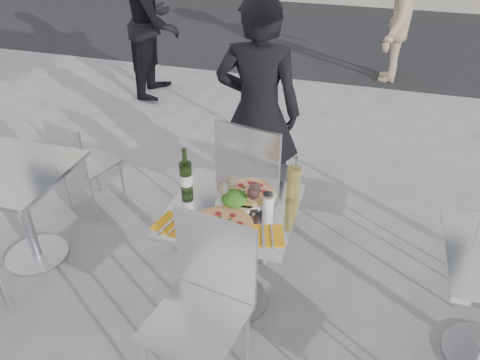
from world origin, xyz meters
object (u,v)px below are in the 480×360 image
(napkin_right, at_px, (267,235))
(woman_diner, at_px, (258,113))
(pizza_near, at_px, (222,226))
(wineglass_red_a, at_px, (253,194))
(sugar_shaker, at_px, (268,202))
(wine_bottle, at_px, (186,176))
(side_table_left, at_px, (19,196))
(salad_plate, at_px, (234,199))
(chair_far, at_px, (255,174))
(napkin_left, at_px, (173,224))
(pedestrian_b, at_px, (396,16))
(wineglass_white_a, at_px, (223,189))
(carafe, at_px, (294,183))
(main_table, at_px, (233,237))
(chair_near, at_px, (205,295))
(side_chair_lfar, at_px, (80,160))
(wineglass_red_b, at_px, (255,190))
(wineglass_white_b, at_px, (232,181))
(pedestrian_a, at_px, (155,22))
(pizza_far, at_px, (251,192))

(napkin_right, bearing_deg, woman_diner, 90.45)
(pizza_near, relative_size, wineglass_red_a, 2.16)
(wineglass_red_a, bearing_deg, sugar_shaker, 15.63)
(pizza_near, relative_size, wine_bottle, 1.15)
(side_table_left, xyz_separation_m, salad_plate, (1.50, 0.04, 0.25))
(chair_far, distance_m, wine_bottle, 0.65)
(side_table_left, xyz_separation_m, napkin_left, (1.23, -0.23, 0.21))
(pedestrian_b, xyz_separation_m, napkin_right, (-0.58, -4.54, -0.08))
(salad_plate, distance_m, wine_bottle, 0.32)
(woman_diner, relative_size, salad_plate, 7.88)
(pizza_near, height_order, napkin_left, pizza_near)
(wineglass_white_a, relative_size, wineglass_red_a, 1.00)
(chair_far, height_order, pedestrian_b, pedestrian_b)
(wineglass_red_a, bearing_deg, wineglass_white_a, -179.80)
(wineglass_white_a, bearing_deg, sugar_shaker, 5.20)
(side_table_left, height_order, wine_bottle, wine_bottle)
(carafe, bearing_deg, wine_bottle, -171.25)
(pizza_near, xyz_separation_m, wine_bottle, (-0.31, 0.26, 0.10))
(main_table, height_order, wine_bottle, wine_bottle)
(napkin_left, xyz_separation_m, napkin_right, (0.51, 0.05, 0.00))
(sugar_shaker, bearing_deg, chair_far, 111.62)
(main_table, height_order, wineglass_red_a, wineglass_red_a)
(side_table_left, bearing_deg, salad_plate, 1.54)
(chair_near, height_order, napkin_right, chair_near)
(sugar_shaker, height_order, wineglass_red_a, wineglass_red_a)
(side_chair_lfar, bearing_deg, carafe, -177.49)
(napkin_right, bearing_deg, wineglass_white_a, 130.23)
(chair_far, relative_size, chair_near, 1.04)
(side_table_left, xyz_separation_m, pizza_near, (1.50, -0.18, 0.22))
(side_table_left, height_order, wineglass_red_b, wineglass_red_b)
(wineglass_white_b, distance_m, wineglass_red_a, 0.17)
(side_chair_lfar, relative_size, napkin_right, 3.68)
(pedestrian_a, bearing_deg, chair_far, -148.76)
(wineglass_red_b, height_order, napkin_left, wineglass_red_b)
(salad_plate, height_order, wine_bottle, wine_bottle)
(side_table_left, bearing_deg, carafe, 5.60)
(wineglass_white_b, bearing_deg, salad_plate, -61.58)
(main_table, relative_size, wineglass_white_a, 4.76)
(wineglass_white_a, bearing_deg, main_table, -21.49)
(chair_far, height_order, napkin_left, chair_far)
(pedestrian_b, xyz_separation_m, pizza_far, (-0.76, -4.20, -0.07))
(sugar_shaker, bearing_deg, carafe, 48.31)
(chair_near, distance_m, woman_diner, 1.57)
(main_table, height_order, chair_far, chair_far)
(wineglass_red_b, bearing_deg, woman_diner, 103.47)
(pedestrian_b, bearing_deg, wine_bottle, -11.48)
(main_table, xyz_separation_m, pedestrian_a, (-1.92, 3.10, 0.33))
(woman_diner, bearing_deg, wineglass_red_b, 99.59)
(woman_diner, distance_m, pizza_far, 0.89)
(chair_far, relative_size, pizza_far, 3.29)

